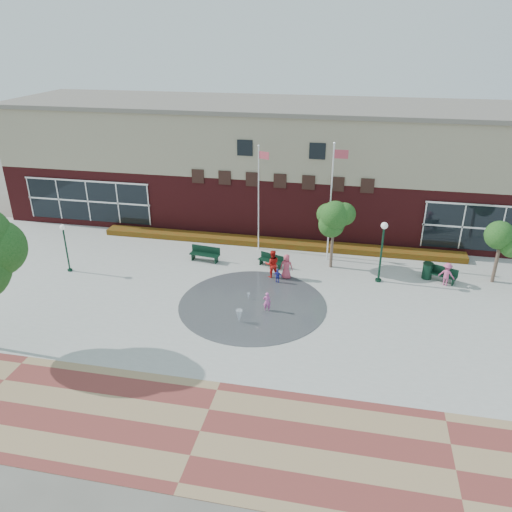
% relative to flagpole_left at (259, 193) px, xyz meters
% --- Properties ---
extents(ground, '(120.00, 120.00, 0.00)m').
position_rel_flagpole_left_xyz_m(ground, '(1.16, -10.74, -4.14)').
color(ground, '#666056').
rests_on(ground, ground).
extents(plaza_concrete, '(46.00, 18.00, 0.01)m').
position_rel_flagpole_left_xyz_m(plaza_concrete, '(1.16, -6.74, -4.13)').
color(plaza_concrete, '#A8A8A0').
rests_on(plaza_concrete, ground).
extents(paver_band, '(46.00, 6.00, 0.01)m').
position_rel_flagpole_left_xyz_m(paver_band, '(1.16, -17.74, -4.13)').
color(paver_band, brown).
rests_on(paver_band, ground).
extents(splash_pad, '(8.40, 8.40, 0.01)m').
position_rel_flagpole_left_xyz_m(splash_pad, '(1.16, -7.74, -4.13)').
color(splash_pad, '#383A3D').
rests_on(splash_pad, ground).
extents(library_building, '(44.40, 10.40, 9.20)m').
position_rel_flagpole_left_xyz_m(library_building, '(1.16, 6.74, 0.51)').
color(library_building, '#571719').
rests_on(library_building, ground).
extents(flower_bed, '(26.00, 1.20, 0.40)m').
position_rel_flagpole_left_xyz_m(flower_bed, '(1.16, 0.86, -4.14)').
color(flower_bed, '#9D1A05').
rests_on(flower_bed, ground).
extents(flagpole_left, '(0.81, 0.39, 7.43)m').
position_rel_flagpole_left_xyz_m(flagpole_left, '(0.00, 0.00, 0.00)').
color(flagpole_left, white).
rests_on(flagpole_left, ground).
extents(flagpole_right, '(0.98, 0.16, 7.96)m').
position_rel_flagpole_left_xyz_m(flagpole_right, '(4.91, -0.76, 0.31)').
color(flagpole_right, white).
rests_on(flagpole_right, ground).
extents(lamp_left, '(0.34, 0.34, 3.21)m').
position_rel_flagpole_left_xyz_m(lamp_left, '(-11.32, -5.87, -2.14)').
color(lamp_left, black).
rests_on(lamp_left, ground).
extents(lamp_right, '(0.41, 0.41, 3.92)m').
position_rel_flagpole_left_xyz_m(lamp_right, '(8.22, -3.38, -1.70)').
color(lamp_right, black).
rests_on(lamp_right, ground).
extents(bench_left, '(2.10, 0.82, 1.03)m').
position_rel_flagpole_left_xyz_m(bench_left, '(-3.18, -2.70, -3.81)').
color(bench_left, black).
rests_on(bench_left, ground).
extents(bench_mid, '(1.76, 1.06, 0.86)m').
position_rel_flagpole_left_xyz_m(bench_mid, '(1.31, -2.64, -3.86)').
color(bench_mid, black).
rests_on(bench_mid, ground).
extents(bench_right, '(1.95, 1.28, 0.96)m').
position_rel_flagpole_left_xyz_m(bench_right, '(11.99, -2.62, -3.83)').
color(bench_right, black).
rests_on(bench_right, ground).
extents(trash_can, '(0.64, 0.64, 1.06)m').
position_rel_flagpole_left_xyz_m(trash_can, '(11.20, -2.36, -3.60)').
color(trash_can, black).
rests_on(trash_can, ground).
extents(tree_mid, '(2.73, 2.73, 4.60)m').
position_rel_flagpole_left_xyz_m(tree_mid, '(5.19, -1.92, -0.78)').
color(tree_mid, '#4D3A2F').
rests_on(tree_mid, ground).
extents(tree_small_right, '(2.35, 2.35, 4.01)m').
position_rel_flagpole_left_xyz_m(tree_small_right, '(15.15, -2.05, -1.21)').
color(tree_small_right, '#4D3A2F').
rests_on(tree_small_right, ground).
extents(water_jet_a, '(0.37, 0.37, 0.72)m').
position_rel_flagpole_left_xyz_m(water_jet_a, '(0.84, -9.73, -4.14)').
color(water_jet_a, white).
rests_on(water_jet_a, ground).
extents(water_jet_b, '(0.18, 0.18, 0.40)m').
position_rel_flagpole_left_xyz_m(water_jet_b, '(0.81, -7.23, -4.14)').
color(water_jet_b, white).
rests_on(water_jet_b, ground).
extents(child_splash, '(0.45, 0.31, 1.16)m').
position_rel_flagpole_left_xyz_m(child_splash, '(2.08, -8.25, -3.56)').
color(child_splash, '#D258A6').
rests_on(child_splash, ground).
extents(adult_red, '(1.04, 0.91, 1.83)m').
position_rel_flagpole_left_xyz_m(adult_red, '(1.65, -4.11, -3.22)').
color(adult_red, red).
rests_on(adult_red, ground).
extents(adult_pink, '(0.81, 0.55, 1.61)m').
position_rel_flagpole_left_xyz_m(adult_pink, '(2.56, -4.08, -3.33)').
color(adult_pink, '#CE455B').
rests_on(adult_pink, ground).
extents(child_blue, '(0.58, 0.32, 0.94)m').
position_rel_flagpole_left_xyz_m(child_blue, '(2.13, -4.83, -3.67)').
color(child_blue, '#292DA6').
rests_on(child_blue, ground).
extents(person_bench, '(1.10, 0.88, 1.48)m').
position_rel_flagpole_left_xyz_m(person_bench, '(12.23, -3.08, -3.40)').
color(person_bench, '#CB5386').
rests_on(person_bench, ground).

